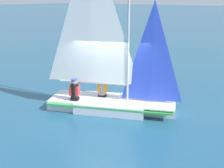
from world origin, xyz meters
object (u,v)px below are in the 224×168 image
Objects in this scene: sailor_helm at (102,90)px; sailor_crew at (75,93)px; sailboat_main at (110,85)px; buoy_marker at (102,50)px.

sailor_crew reaches higher than sailor_helm.
sailor_helm is at bearing 34.03° from sailor_crew.
sailor_helm is 1.07m from sailor_crew.
sailor_helm is at bearing 143.87° from sailboat_main.
sailor_crew is 1.05× the size of buoy_marker.
sailboat_main reaches higher than sailor_crew.
sailor_crew is at bearing -145.97° from sailor_helm.
sailor_crew reaches higher than buoy_marker.
sailor_helm is 10.59m from buoy_marker.
sailor_helm is 1.00× the size of sailor_crew.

